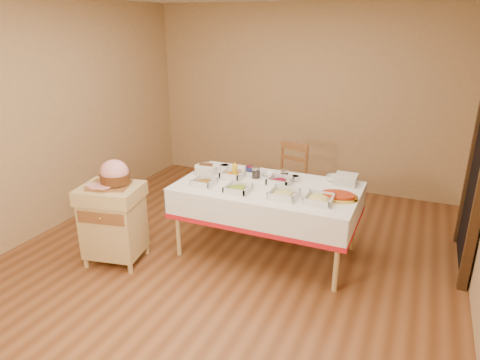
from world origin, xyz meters
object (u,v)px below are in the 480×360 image
Objects in this scene: ham_on_board at (114,175)px; mustard_bottle at (235,171)px; butcher_cart at (113,219)px; brass_platter at (338,196)px; preserve_jar_right at (284,175)px; dining_table at (267,200)px; dining_chair at (287,180)px; preserve_jar_left at (256,173)px; bread_basket at (206,169)px; plate_stack at (346,179)px.

ham_on_board is 2.14× the size of mustard_bottle.
brass_platter is (2.07, 0.72, 0.32)m from butcher_cart.
preserve_jar_right is 0.52m from mustard_bottle.
dining_table is 1.56m from butcher_cart.
dining_chair is at bearing 72.64° from mustard_bottle.
preserve_jar_left is 0.47× the size of bread_basket.
dining_chair is 0.85m from preserve_jar_right.
mustard_bottle is at bearing -163.96° from plate_stack.
dining_chair reaches higher than bread_basket.
plate_stack reaches higher than dining_table.
preserve_jar_right is (1.45, 1.02, 0.35)m from butcher_cart.
bread_basket is 1.47m from brass_platter.
butcher_cart is 0.89× the size of dining_chair.
ham_on_board reaches higher than preserve_jar_left.
mustard_bottle reaches higher than dining_table.
brass_platter is at bearing -25.20° from preserve_jar_right.
preserve_jar_left is 0.54× the size of plate_stack.
preserve_jar_right is 0.69m from brass_platter.
bread_basket is 0.68× the size of brass_platter.
plate_stack is at bearing 28.95° from ham_on_board.
dining_table is 9.78× the size of mustard_bottle.
brass_platter reaches higher than dining_table.
dining_chair is at bearing 55.10° from ham_on_board.
plate_stack is (2.06, 1.15, 0.34)m from butcher_cart.
bread_basket is (-0.84, -0.16, -0.00)m from preserve_jar_right.
butcher_cart is (-1.35, -0.78, -0.14)m from dining_table.
mustard_bottle reaches higher than brass_platter.
dining_chair is 1.07m from plate_stack.
butcher_cart is 1.33m from mustard_bottle.
mustard_bottle is 0.85× the size of plate_stack.
butcher_cart is 2.23× the size of brass_platter.
dining_chair is 8.43× the size of preserve_jar_right.
plate_stack is at bearing 91.35° from brass_platter.
dining_table is 0.75m from brass_platter.
bread_basket is at bearing 55.54° from ham_on_board.
ham_on_board reaches higher than mustard_bottle.
ham_on_board is at bearing -138.94° from mustard_bottle.
brass_platter is at bearing -13.78° from preserve_jar_left.
preserve_jar_right is at bearing 20.64° from mustard_bottle.
preserve_jar_right is (1.41, 0.98, -0.12)m from ham_on_board.
preserve_jar_left is 0.93m from plate_stack.
preserve_jar_right is at bearing 13.24° from preserve_jar_left.
preserve_jar_right is 0.49× the size of plate_stack.
ham_on_board is 2.31m from plate_stack.
bread_basket is (-0.74, 0.08, 0.21)m from dining_table.
dining_table is 4.98× the size of brass_platter.
dining_chair is (1.25, 1.77, 0.01)m from butcher_cart.
dining_table is at bearing 29.91° from butcher_cart.
preserve_jar_left is 0.56m from bread_basket.
ham_on_board is (-1.31, -0.74, 0.33)m from dining_table.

